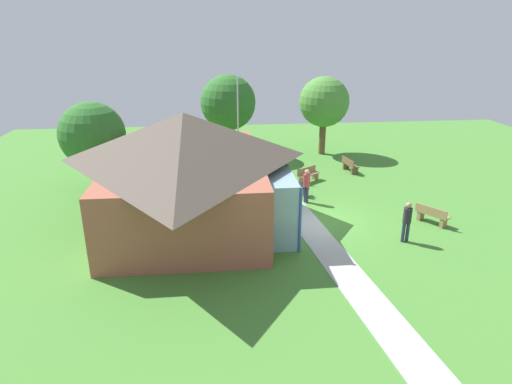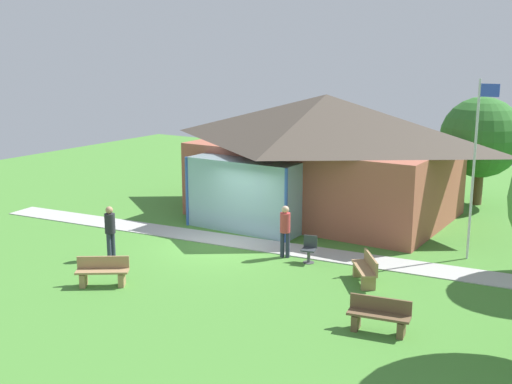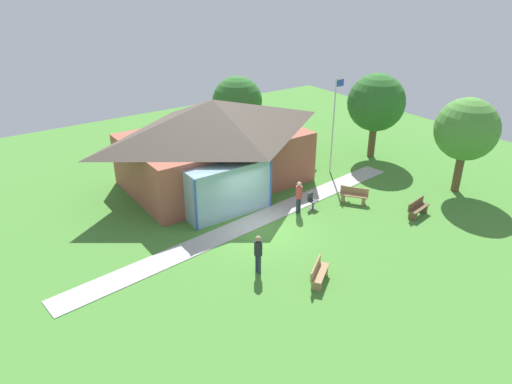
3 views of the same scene
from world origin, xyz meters
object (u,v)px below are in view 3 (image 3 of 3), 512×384
at_px(patio_chair_lawn_spare, 312,201).
at_px(tree_far_east, 467,130).
at_px(bench_front_center, 319,273).
at_px(visitor_strolling_lawn, 258,251).
at_px(bench_lawn_far_right, 418,209).
at_px(visitor_on_path, 299,195).
at_px(tree_east_hedge, 376,103).
at_px(bench_mid_right, 354,196).
at_px(flagpole, 334,122).
at_px(pavilion, 215,142).
at_px(tree_behind_pavilion_right, 237,102).

relative_size(patio_chair_lawn_spare, tree_far_east, 0.16).
bearing_deg(bench_front_center, visitor_strolling_lawn, -85.09).
bearing_deg(bench_lawn_far_right, tree_far_east, 179.05).
relative_size(visitor_on_path, tree_east_hedge, 0.32).
bearing_deg(visitor_on_path, bench_front_center, -137.25).
bearing_deg(visitor_strolling_lawn, patio_chair_lawn_spare, -60.15).
bearing_deg(bench_mid_right, flagpole, -62.62).
bearing_deg(visitor_strolling_lawn, pavilion, -18.88).
distance_m(bench_mid_right, patio_chair_lawn_spare, 2.40).
height_order(bench_lawn_far_right, visitor_on_path, visitor_on_path).
bearing_deg(bench_lawn_far_right, visitor_on_path, -48.36).
bearing_deg(bench_front_center, tree_behind_pavilion_right, -147.02).
bearing_deg(bench_front_center, patio_chair_lawn_spare, -163.50).
height_order(pavilion, flagpole, flagpole).
bearing_deg(tree_far_east, bench_mid_right, 159.11).
height_order(visitor_on_path, tree_behind_pavilion_right, tree_behind_pavilion_right).
height_order(visitor_on_path, tree_east_hedge, tree_east_hedge).
xyz_separation_m(bench_mid_right, bench_lawn_far_right, (1.59, -2.93, 0.00)).
xyz_separation_m(visitor_on_path, tree_east_hedge, (9.15, 3.47, 2.62)).
xyz_separation_m(flagpole, tree_far_east, (3.90, -6.11, 0.41)).
bearing_deg(bench_front_center, tree_east_hedge, -179.94).
relative_size(patio_chair_lawn_spare, tree_behind_pavilion_right, 0.18).
xyz_separation_m(flagpole, tree_behind_pavilion_right, (-1.70, 7.90, -0.24)).
bearing_deg(tree_east_hedge, tree_behind_pavilion_right, 127.25).
bearing_deg(flagpole, tree_far_east, -57.50).
height_order(visitor_strolling_lawn, tree_far_east, tree_far_east).
distance_m(flagpole, visitor_on_path, 6.38).
xyz_separation_m(visitor_on_path, visitor_strolling_lawn, (-4.76, -3.14, 0.00)).
relative_size(bench_front_center, patio_chair_lawn_spare, 1.72).
bearing_deg(tree_far_east, tree_behind_pavilion_right, 111.77).
distance_m(pavilion, bench_mid_right, 8.32).
bearing_deg(flagpole, tree_behind_pavilion_right, 102.17).
xyz_separation_m(flagpole, tree_east_hedge, (4.01, 0.39, 0.44)).
distance_m(pavilion, bench_lawn_far_right, 11.55).
height_order(flagpole, bench_front_center, flagpole).
bearing_deg(tree_far_east, bench_front_center, -170.45).
xyz_separation_m(bench_mid_right, tree_behind_pavilion_right, (0.25, 11.79, 2.56)).
relative_size(visitor_on_path, tree_behind_pavilion_right, 0.37).
distance_m(bench_mid_right, tree_behind_pavilion_right, 12.07).
xyz_separation_m(patio_chair_lawn_spare, visitor_on_path, (-0.91, 0.02, 0.61)).
bearing_deg(bench_lawn_far_right, tree_behind_pavilion_right, -95.12).
relative_size(pavilion, visitor_strolling_lawn, 6.20).
bearing_deg(bench_mid_right, patio_chair_lawn_spare, 35.19).
xyz_separation_m(pavilion, tree_east_hedge, (10.71, -2.21, 1.08)).
distance_m(flagpole, tree_behind_pavilion_right, 8.09).
height_order(bench_front_center, patio_chair_lawn_spare, patio_chair_lawn_spare).
bearing_deg(flagpole, pavilion, 158.79).
xyz_separation_m(pavilion, flagpole, (6.70, -2.60, 0.64)).
bearing_deg(visitor_strolling_lawn, bench_front_center, -139.28).
xyz_separation_m(bench_front_center, visitor_strolling_lawn, (-1.61, 1.94, 0.62)).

